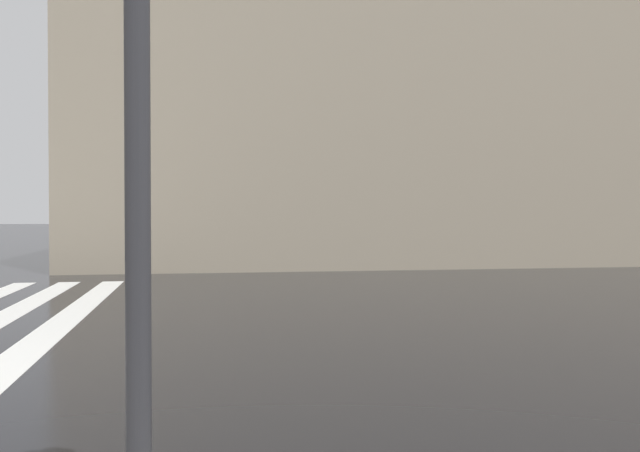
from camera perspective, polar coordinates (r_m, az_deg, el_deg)
haussmann_block_corner at (r=30.76m, az=11.08°, el=15.07°), size 16.98×29.02×18.60m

